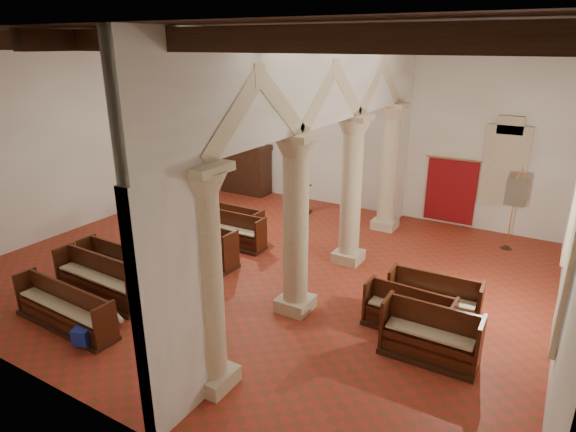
# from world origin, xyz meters

# --- Properties ---
(floor) EXTENTS (14.00, 14.00, 0.00)m
(floor) POSITION_xyz_m (0.00, 0.00, 0.00)
(floor) COLOR #A02E22
(floor) RESTS_ON ground
(ceiling) EXTENTS (14.00, 14.00, 0.00)m
(ceiling) POSITION_xyz_m (0.00, 0.00, 6.00)
(ceiling) COLOR black
(ceiling) RESTS_ON wall_back
(wall_back) EXTENTS (14.00, 0.02, 6.00)m
(wall_back) POSITION_xyz_m (0.00, 6.00, 3.00)
(wall_back) COLOR white
(wall_back) RESTS_ON floor
(wall_front) EXTENTS (14.00, 0.02, 6.00)m
(wall_front) POSITION_xyz_m (0.00, -6.00, 3.00)
(wall_front) COLOR white
(wall_front) RESTS_ON floor
(wall_left) EXTENTS (0.02, 12.00, 6.00)m
(wall_left) POSITION_xyz_m (-7.00, 0.00, 3.00)
(wall_left) COLOR white
(wall_left) RESTS_ON floor
(ceiling_beams) EXTENTS (13.80, 11.80, 0.30)m
(ceiling_beams) POSITION_xyz_m (0.00, 0.00, 5.82)
(ceiling_beams) COLOR #391F12
(ceiling_beams) RESTS_ON wall_back
(arcade) EXTENTS (0.90, 11.90, 6.00)m
(arcade) POSITION_xyz_m (1.80, 0.00, 3.56)
(arcade) COLOR beige
(arcade) RESTS_ON floor
(window_right_a) EXTENTS (0.03, 1.00, 2.20)m
(window_right_a) POSITION_xyz_m (6.98, -1.50, 2.20)
(window_right_a) COLOR #316F59
(window_right_a) RESTS_ON wall_right
(window_right_b) EXTENTS (0.03, 1.00, 2.20)m
(window_right_b) POSITION_xyz_m (6.98, 2.50, 2.20)
(window_right_b) COLOR #316F59
(window_right_b) RESTS_ON wall_right
(window_back) EXTENTS (1.00, 0.03, 2.20)m
(window_back) POSITION_xyz_m (5.00, 5.98, 2.20)
(window_back) COLOR #316F59
(window_back) RESTS_ON wall_back
(pipe_organ) EXTENTS (2.10, 0.85, 4.40)m
(pipe_organ) POSITION_xyz_m (-4.50, 5.50, 1.37)
(pipe_organ) COLOR #391F12
(pipe_organ) RESTS_ON floor
(lectern) EXTENTS (0.51, 0.52, 1.20)m
(lectern) POSITION_xyz_m (-1.21, 4.43, 0.50)
(lectern) COLOR #3C2913
(lectern) RESTS_ON floor
(dossal_curtain) EXTENTS (1.80, 0.07, 2.17)m
(dossal_curtain) POSITION_xyz_m (3.50, 5.92, 1.17)
(dossal_curtain) COLOR maroon
(dossal_curtain) RESTS_ON floor
(processional_banner) EXTENTS (0.54, 0.68, 2.34)m
(processional_banner) POSITION_xyz_m (5.52, 4.72, 0.79)
(processional_banner) COLOR #391F12
(processional_banner) RESTS_ON floor
(hymnal_box_a) EXTENTS (0.40, 0.36, 0.33)m
(hymnal_box_a) POSITION_xyz_m (-1.14, -4.95, 0.27)
(hymnal_box_a) COLOR navy
(hymnal_box_a) RESTS_ON floor
(hymnal_box_b) EXTENTS (0.41, 0.35, 0.37)m
(hymnal_box_b) POSITION_xyz_m (-1.51, -3.16, 0.28)
(hymnal_box_b) COLOR navy
(hymnal_box_b) RESTS_ON floor
(hymnal_box_c) EXTENTS (0.32, 0.27, 0.30)m
(hymnal_box_c) POSITION_xyz_m (-1.12, -0.09, 0.25)
(hymnal_box_c) COLOR navy
(hymnal_box_c) RESTS_ON floor
(tube_heater_a) EXTENTS (1.04, 0.47, 0.11)m
(tube_heater_a) POSITION_xyz_m (-1.54, -3.87, 0.16)
(tube_heater_a) COLOR white
(tube_heater_a) RESTS_ON floor
(tube_heater_b) EXTENTS (0.89, 0.21, 0.09)m
(tube_heater_b) POSITION_xyz_m (-1.82, -2.86, 0.16)
(tube_heater_b) COLOR white
(tube_heater_b) RESTS_ON floor
(nave_pew_0) EXTENTS (2.84, 0.73, 0.95)m
(nave_pew_0) POSITION_xyz_m (-2.11, -4.62, 0.31)
(nave_pew_0) COLOR #391F12
(nave_pew_0) RESTS_ON floor
(nave_pew_1) EXTENTS (2.73, 0.78, 1.04)m
(nave_pew_1) POSITION_xyz_m (-2.48, -3.39, 0.34)
(nave_pew_1) COLOR #391F12
(nave_pew_1) RESTS_ON floor
(nave_pew_2) EXTENTS (2.81, 0.73, 0.99)m
(nave_pew_2) POSITION_xyz_m (-2.55, -2.64, 0.33)
(nave_pew_2) COLOR #391F12
(nave_pew_2) RESTS_ON floor
(nave_pew_3) EXTENTS (3.06, 0.75, 1.01)m
(nave_pew_3) POSITION_xyz_m (-2.34, -1.25, 0.33)
(nave_pew_3) COLOR #391F12
(nave_pew_3) RESTS_ON floor
(nave_pew_4) EXTENTS (3.07, 0.88, 1.10)m
(nave_pew_4) POSITION_xyz_m (-2.12, -0.61, 0.36)
(nave_pew_4) COLOR #391F12
(nave_pew_4) RESTS_ON floor
(nave_pew_5) EXTENTS (2.73, 0.72, 1.01)m
(nave_pew_5) POSITION_xyz_m (-1.97, 0.74, 0.33)
(nave_pew_5) COLOR #391F12
(nave_pew_5) RESTS_ON floor
(nave_pew_6) EXTENTS (2.92, 0.72, 1.02)m
(nave_pew_6) POSITION_xyz_m (-2.46, 1.28, 0.34)
(nave_pew_6) COLOR #391F12
(nave_pew_6) RESTS_ON floor
(aisle_pew_0) EXTENTS (1.85, 0.74, 1.09)m
(aisle_pew_0) POSITION_xyz_m (4.93, -1.78, 0.37)
(aisle_pew_0) COLOR #391F12
(aisle_pew_0) RESTS_ON floor
(aisle_pew_1) EXTENTS (1.90, 0.71, 0.96)m
(aisle_pew_1) POSITION_xyz_m (4.28, -1.06, 0.32)
(aisle_pew_1) COLOR #391F12
(aisle_pew_1) RESTS_ON floor
(aisle_pew_2) EXTENTS (1.99, 0.80, 1.06)m
(aisle_pew_2) POSITION_xyz_m (4.62, -0.35, 0.36)
(aisle_pew_2) COLOR #391F12
(aisle_pew_2) RESTS_ON floor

